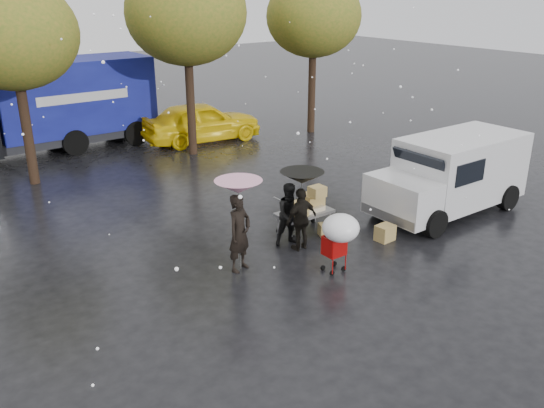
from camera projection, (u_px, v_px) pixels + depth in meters
ground at (306, 265)px, 13.65m from camera, size 90.00×90.00×0.00m
person_pink at (239, 233)px, 13.13m from camera, size 0.78×0.64×1.85m
person_middle at (291, 214)px, 14.47m from camera, size 0.93×0.81×1.64m
person_black at (301, 219)px, 14.21m from camera, size 0.97×0.44×1.62m
umbrella_pink at (238, 187)px, 12.73m from camera, size 1.08×1.08×2.20m
umbrella_black at (302, 178)px, 13.82m from camera, size 1.08×1.08×2.04m
vendor_cart at (307, 206)px, 15.27m from camera, size 1.52×0.80×1.27m
shopping_cart at (340, 231)px, 12.90m from camera, size 0.84×0.84×1.46m
white_van at (452, 173)px, 16.49m from camera, size 4.91×2.18×2.20m
blue_truck at (53, 106)px, 22.43m from camera, size 8.30×2.60×3.50m
box_ground_near at (385, 233)px, 14.91m from camera, size 0.49×0.40×0.42m
box_ground_far at (327, 230)px, 15.21m from camera, size 0.51×0.47×0.33m
yellow_taxi at (202, 122)px, 24.00m from camera, size 5.10×2.52×1.67m
tree_row at (107, 23)px, 19.10m from camera, size 21.60×4.40×7.12m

